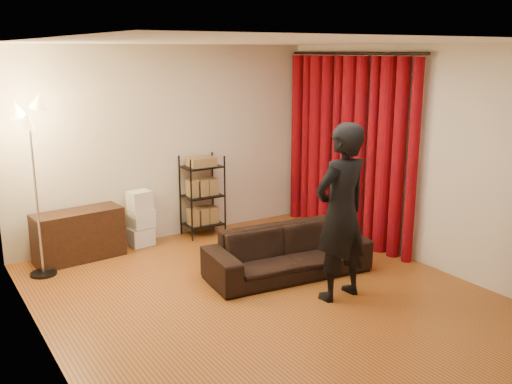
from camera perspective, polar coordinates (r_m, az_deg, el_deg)
floor at (r=6.35m, az=0.68°, el=-10.35°), size 5.00×5.00×0.00m
ceiling at (r=5.79m, az=0.76°, el=14.79°), size 5.00×5.00×0.00m
wall_back at (r=8.11m, az=-8.92°, el=4.81°), size 5.00×0.00×5.00m
wall_front at (r=4.13m, az=19.92°, el=-4.76°), size 5.00×0.00×5.00m
wall_left at (r=5.11m, az=-21.03°, el=-1.35°), size 0.00×5.00×5.00m
wall_right at (r=7.37m, az=15.63°, el=3.55°), size 0.00×5.00×5.00m
curtain_rod at (r=7.99m, az=9.63°, el=13.52°), size 0.04×2.65×0.04m
curtain at (r=8.09m, az=9.15°, el=4.24°), size 0.22×2.65×2.55m
sofa at (r=6.83m, az=3.19°, el=-6.03°), size 2.01×0.95×0.57m
person at (r=6.08m, az=8.50°, el=-2.05°), size 0.74×0.53×1.91m
media_cabinet at (r=7.64m, az=-17.30°, el=-4.15°), size 1.14×0.52×0.65m
storage_boxes at (r=7.95m, az=-11.45°, el=-2.61°), size 0.34×0.29×0.77m
wire_shelf at (r=8.24m, az=-5.37°, el=-0.38°), size 0.63×0.54×1.17m
floor_lamp at (r=7.07m, az=-21.17°, el=0.10°), size 0.38×0.38×2.07m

